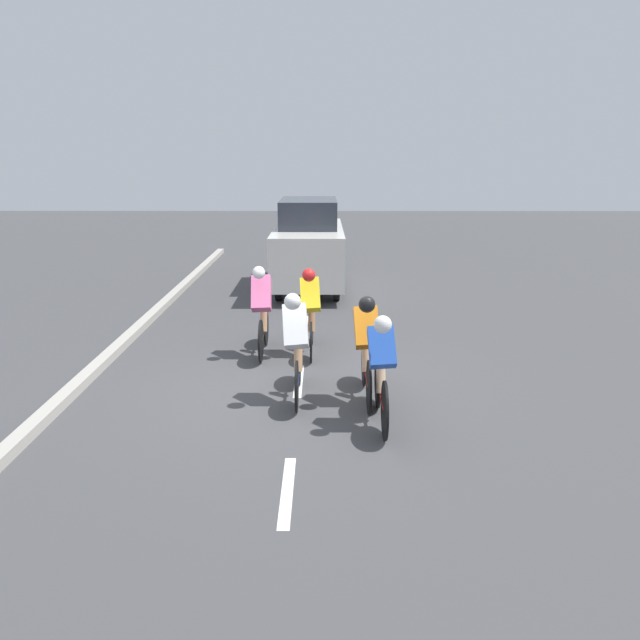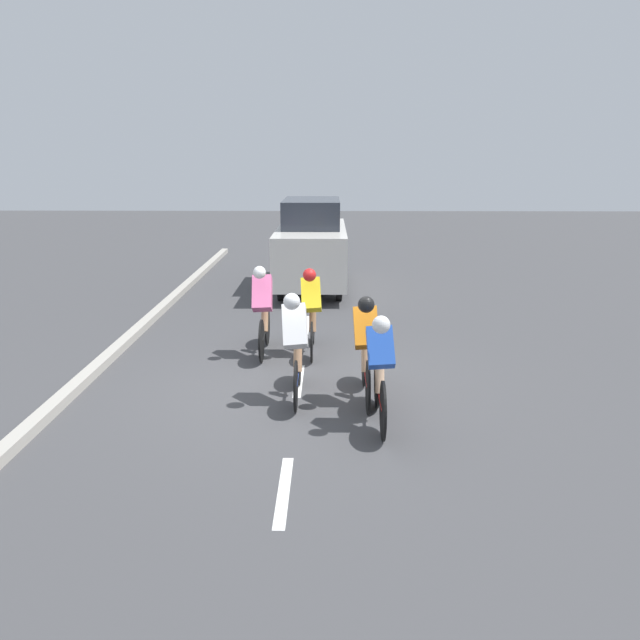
{
  "view_description": "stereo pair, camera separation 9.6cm",
  "coord_description": "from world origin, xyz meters",
  "px_view_note": "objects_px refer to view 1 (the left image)",
  "views": [
    {
      "loc": [
        -0.36,
        8.6,
        3.3
      ],
      "look_at": [
        -0.32,
        -0.27,
        0.95
      ],
      "focal_mm": 35.0,
      "sensor_mm": 36.0,
      "label": 1
    },
    {
      "loc": [
        -0.45,
        8.6,
        3.3
      ],
      "look_at": [
        -0.32,
        -0.27,
        0.95
      ],
      "focal_mm": 35.0,
      "sensor_mm": 36.0,
      "label": 2
    }
  ],
  "objects_px": {
    "cyclist_orange": "(366,345)",
    "support_car": "(309,245)",
    "cyclist_pink": "(262,308)",
    "cyclist_yellow": "(311,308)",
    "cyclist_white": "(296,343)",
    "cyclist_blue": "(381,367)"
  },
  "relations": [
    {
      "from": "cyclist_yellow",
      "to": "cyclist_pink",
      "type": "bearing_deg",
      "value": 3.48
    },
    {
      "from": "cyclist_orange",
      "to": "support_car",
      "type": "bearing_deg",
      "value": -82.88
    },
    {
      "from": "cyclist_pink",
      "to": "cyclist_yellow",
      "type": "xyz_separation_m",
      "value": [
        -0.82,
        -0.05,
        -0.01
      ]
    },
    {
      "from": "cyclist_blue",
      "to": "support_car",
      "type": "distance_m",
      "value": 8.49
    },
    {
      "from": "cyclist_orange",
      "to": "cyclist_pink",
      "type": "xyz_separation_m",
      "value": [
        1.62,
        -2.06,
        0.01
      ]
    },
    {
      "from": "cyclist_blue",
      "to": "cyclist_white",
      "type": "bearing_deg",
      "value": -37.67
    },
    {
      "from": "cyclist_white",
      "to": "cyclist_pink",
      "type": "bearing_deg",
      "value": -71.95
    },
    {
      "from": "cyclist_white",
      "to": "cyclist_yellow",
      "type": "xyz_separation_m",
      "value": [
        -0.16,
        -2.07,
        -0.02
      ]
    },
    {
      "from": "support_car",
      "to": "cyclist_blue",
      "type": "bearing_deg",
      "value": 97.33
    },
    {
      "from": "cyclist_blue",
      "to": "cyclist_yellow",
      "type": "height_order",
      "value": "cyclist_yellow"
    },
    {
      "from": "cyclist_white",
      "to": "cyclist_yellow",
      "type": "bearing_deg",
      "value": -94.4
    },
    {
      "from": "cyclist_pink",
      "to": "cyclist_blue",
      "type": "height_order",
      "value": "cyclist_pink"
    },
    {
      "from": "cyclist_pink",
      "to": "cyclist_white",
      "type": "xyz_separation_m",
      "value": [
        -0.66,
        2.02,
        0.01
      ]
    },
    {
      "from": "cyclist_pink",
      "to": "support_car",
      "type": "xyz_separation_m",
      "value": [
        -0.67,
        -5.55,
        0.3
      ]
    },
    {
      "from": "cyclist_yellow",
      "to": "support_car",
      "type": "xyz_separation_m",
      "value": [
        0.15,
        -5.5,
        0.32
      ]
    },
    {
      "from": "cyclist_pink",
      "to": "support_car",
      "type": "height_order",
      "value": "support_car"
    },
    {
      "from": "cyclist_orange",
      "to": "cyclist_white",
      "type": "height_order",
      "value": "cyclist_white"
    },
    {
      "from": "cyclist_orange",
      "to": "cyclist_blue",
      "type": "height_order",
      "value": "cyclist_orange"
    },
    {
      "from": "cyclist_pink",
      "to": "cyclist_white",
      "type": "distance_m",
      "value": 2.12
    },
    {
      "from": "cyclist_white",
      "to": "cyclist_yellow",
      "type": "height_order",
      "value": "cyclist_white"
    },
    {
      "from": "cyclist_yellow",
      "to": "cyclist_blue",
      "type": "bearing_deg",
      "value": 107.72
    },
    {
      "from": "cyclist_orange",
      "to": "support_car",
      "type": "xyz_separation_m",
      "value": [
        0.95,
        -7.61,
        0.32
      ]
    }
  ]
}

